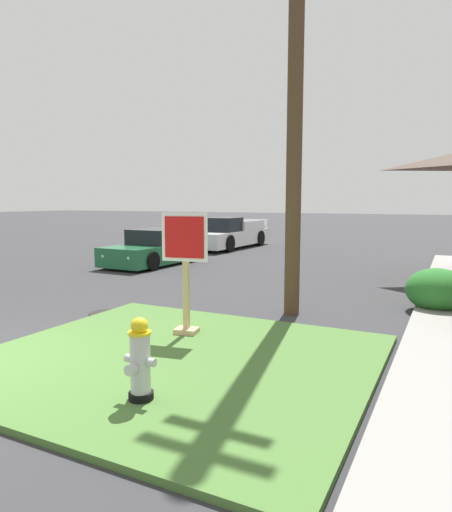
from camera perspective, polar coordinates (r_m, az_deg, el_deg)
The scene contains 8 objects.
grass_corner_patch at distance 6.55m, azimuth -6.42°, elevation -12.67°, with size 5.31×4.84×0.08m, color #477033.
fire_hydrant at distance 5.13m, azimuth -10.70°, elevation -12.77°, with size 0.38×0.34×0.91m.
stop_sign at distance 7.36m, azimuth -5.08°, elevation -2.40°, with size 0.77×0.34×1.97m.
manhole_cover at distance 9.45m, azimuth -14.67°, elevation -6.93°, with size 0.70×0.70×0.02m, color black.
parked_sedan_green at distance 16.37m, azimuth -8.76°, elevation 0.88°, with size 1.95×4.21×1.25m.
pickup_truck_white at distance 21.81m, azimuth 0.06°, elevation 2.63°, with size 2.24×5.64×1.48m.
utility_pole at distance 9.42m, azimuth 8.77°, elevation 24.78°, with size 1.32×0.30×9.97m.
shrub_by_curb at distance 10.16m, azimuth 24.96°, elevation -3.89°, with size 1.24×1.24×0.88m, color #296F29.
Camera 1 is at (5.85, -3.62, 2.22)m, focal length 31.98 mm.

